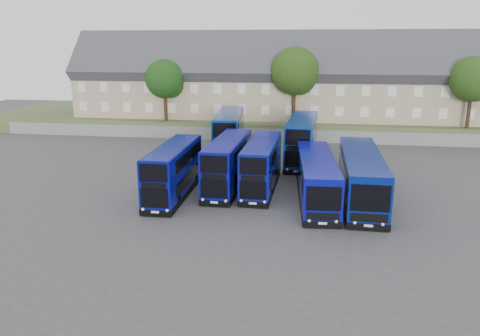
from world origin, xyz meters
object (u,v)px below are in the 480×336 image
Objects in this scene: dd_front_mid at (228,164)px; tree_mid at (296,73)px; dd_front_left at (174,172)px; coach_east_a at (316,179)px; tree_west at (166,80)px; tree_east at (474,81)px.

dd_front_mid is 22.51m from tree_mid.
dd_front_mid reaches higher than dd_front_left.
tree_mid reaches higher than coach_east_a.
coach_east_a is (7.09, -1.98, -0.34)m from dd_front_mid.
tree_west reaches higher than coach_east_a.
tree_west is at bearing 125.54° from coach_east_a.
tree_mid is (4.57, 21.18, 6.12)m from dd_front_mid.
dd_front_left is 1.20× the size of tree_east.
coach_east_a is (10.85, 0.71, -0.30)m from dd_front_left.
tree_east reaches higher than dd_front_mid.
dd_front_left is 4.62m from dd_front_mid.
coach_east_a is 29.77m from tree_west.
tree_east is at bearing 41.77° from dd_front_mid.
coach_east_a is at bearing -50.73° from tree_west.
tree_mid is at bearing 92.50° from coach_east_a.
tree_west is at bearing 120.62° from dd_front_mid.
tree_mid is 20.02m from tree_east.
tree_east is (36.00, 0.00, 0.34)m from tree_west.
tree_west reaches higher than dd_front_left.
tree_mid is (-2.53, 23.16, 6.46)m from coach_east_a.
dd_front_mid is at bearing 160.65° from coach_east_a.
dd_front_mid is at bearing -139.92° from tree_east.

